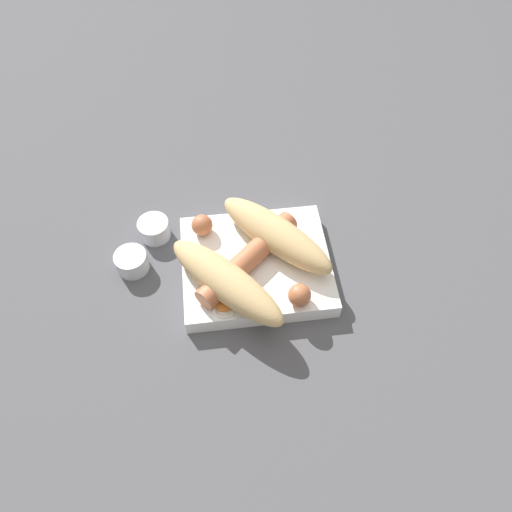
{
  "coord_description": "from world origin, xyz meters",
  "views": [
    {
      "loc": [
        0.05,
        0.39,
        0.59
      ],
      "look_at": [
        0.0,
        0.0,
        0.04
      ],
      "focal_mm": 35.0,
      "sensor_mm": 36.0,
      "label": 1
    }
  ],
  "objects_px": {
    "condiment_cup_near": "(154,230)",
    "condiment_cup_far": "(132,262)",
    "sausage": "(248,258)",
    "bread_roll": "(252,257)",
    "food_tray": "(256,265)"
  },
  "relations": [
    {
      "from": "bread_roll",
      "to": "condiment_cup_far",
      "type": "bearing_deg",
      "value": -12.31
    },
    {
      "from": "sausage",
      "to": "condiment_cup_near",
      "type": "relative_size",
      "value": 3.51
    },
    {
      "from": "sausage",
      "to": "condiment_cup_near",
      "type": "distance_m",
      "value": 0.16
    },
    {
      "from": "condiment_cup_far",
      "to": "food_tray",
      "type": "bearing_deg",
      "value": 171.4
    },
    {
      "from": "sausage",
      "to": "condiment_cup_far",
      "type": "xyz_separation_m",
      "value": [
        0.16,
        -0.03,
        -0.03
      ]
    },
    {
      "from": "bread_roll",
      "to": "sausage",
      "type": "xyz_separation_m",
      "value": [
        0.0,
        -0.0,
        -0.01
      ]
    },
    {
      "from": "sausage",
      "to": "food_tray",
      "type": "bearing_deg",
      "value": -150.59
    },
    {
      "from": "bread_roll",
      "to": "condiment_cup_near",
      "type": "relative_size",
      "value": 5.28
    },
    {
      "from": "condiment_cup_near",
      "to": "condiment_cup_far",
      "type": "distance_m",
      "value": 0.06
    },
    {
      "from": "sausage",
      "to": "condiment_cup_near",
      "type": "bearing_deg",
      "value": -33.88
    },
    {
      "from": "condiment_cup_near",
      "to": "condiment_cup_far",
      "type": "xyz_separation_m",
      "value": [
        0.03,
        0.06,
        0.0
      ]
    },
    {
      "from": "food_tray",
      "to": "sausage",
      "type": "height_order",
      "value": "sausage"
    },
    {
      "from": "food_tray",
      "to": "condiment_cup_near",
      "type": "bearing_deg",
      "value": -29.87
    },
    {
      "from": "food_tray",
      "to": "sausage",
      "type": "xyz_separation_m",
      "value": [
        0.01,
        0.01,
        0.03
      ]
    },
    {
      "from": "condiment_cup_near",
      "to": "sausage",
      "type": "bearing_deg",
      "value": 146.12
    }
  ]
}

